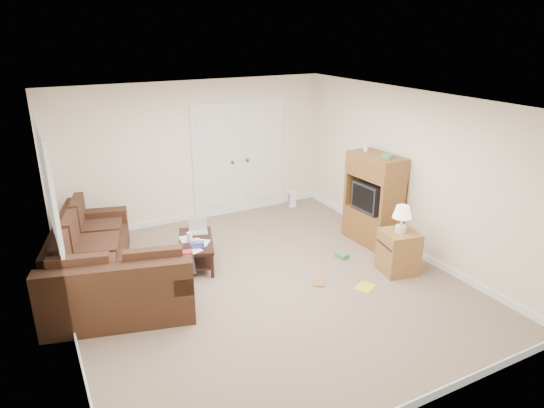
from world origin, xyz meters
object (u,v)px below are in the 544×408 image
coffee_table (196,250)px  side_cabinet (399,248)px  tv_armoire (374,199)px  sectional_sofa (103,270)px

coffee_table → side_cabinet: size_ratio=1.06×
side_cabinet → tv_armoire: bearing=83.1°
sectional_sofa → coffee_table: 1.38m
coffee_table → side_cabinet: 2.95m
tv_armoire → side_cabinet: 1.13m
sectional_sofa → tv_armoire: 4.23m
sectional_sofa → coffee_table: size_ratio=2.82×
coffee_table → sectional_sofa: bearing=-154.1°
coffee_table → tv_armoire: tv_armoire is taller
sectional_sofa → coffee_table: (1.37, 0.20, -0.11)m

